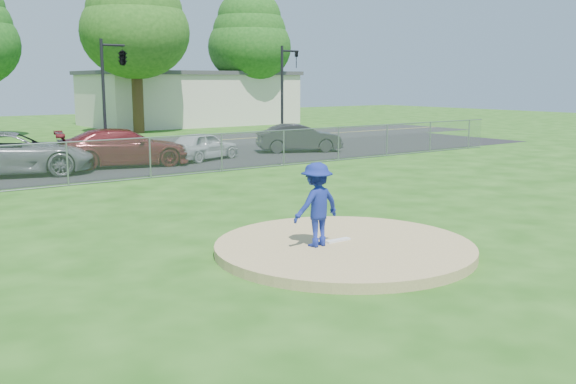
% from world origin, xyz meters
% --- Properties ---
extents(ground, '(120.00, 120.00, 0.00)m').
position_xyz_m(ground, '(0.00, 10.00, 0.00)').
color(ground, '#1B4B10').
rests_on(ground, ground).
extents(pitchers_mound, '(5.40, 5.40, 0.20)m').
position_xyz_m(pitchers_mound, '(0.00, 0.00, 0.10)').
color(pitchers_mound, tan).
rests_on(pitchers_mound, ground).
extents(pitching_rubber, '(0.60, 0.15, 0.04)m').
position_xyz_m(pitching_rubber, '(0.00, 0.20, 0.22)').
color(pitching_rubber, white).
rests_on(pitching_rubber, pitchers_mound).
extents(chain_link_fence, '(40.00, 0.06, 1.50)m').
position_xyz_m(chain_link_fence, '(0.00, 12.00, 0.75)').
color(chain_link_fence, gray).
rests_on(chain_link_fence, ground).
extents(parking_lot, '(50.00, 8.00, 0.01)m').
position_xyz_m(parking_lot, '(0.00, 16.50, 0.01)').
color(parking_lot, black).
rests_on(parking_lot, ground).
extents(street, '(60.00, 7.00, 0.01)m').
position_xyz_m(street, '(0.00, 24.00, 0.00)').
color(street, '#232326').
rests_on(street, ground).
extents(commercial_building, '(16.40, 9.40, 4.30)m').
position_xyz_m(commercial_building, '(16.00, 38.00, 2.16)').
color(commercial_building, beige).
rests_on(commercial_building, ground).
extents(tree_right, '(7.28, 7.28, 11.63)m').
position_xyz_m(tree_right, '(9.00, 32.00, 7.65)').
color(tree_right, '#3B2815').
rests_on(tree_right, ground).
extents(tree_far_right, '(6.72, 6.72, 10.74)m').
position_xyz_m(tree_far_right, '(20.00, 35.00, 7.06)').
color(tree_far_right, '#382314').
rests_on(tree_far_right, ground).
extents(traffic_signal_center, '(1.42, 2.48, 5.60)m').
position_xyz_m(traffic_signal_center, '(3.97, 22.00, 4.61)').
color(traffic_signal_center, black).
rests_on(traffic_signal_center, ground).
extents(traffic_signal_right, '(1.28, 0.20, 5.60)m').
position_xyz_m(traffic_signal_right, '(14.24, 22.00, 3.36)').
color(traffic_signal_right, black).
rests_on(traffic_signal_right, ground).
extents(pitcher, '(1.15, 0.71, 1.72)m').
position_xyz_m(pitcher, '(-0.60, 0.17, 1.06)').
color(pitcher, navy).
rests_on(pitcher, pitchers_mound).
extents(parked_car_gray, '(6.39, 4.15, 1.64)m').
position_xyz_m(parked_car_gray, '(-2.89, 15.81, 0.83)').
color(parked_car_gray, slate).
rests_on(parked_car_gray, parking_lot).
extents(parked_car_darkred, '(5.77, 3.41, 1.57)m').
position_xyz_m(parked_car_darkred, '(1.50, 15.79, 0.79)').
color(parked_car_darkred, '#5B1619').
rests_on(parked_car_darkred, parking_lot).
extents(parked_car_pearl, '(4.04, 2.70, 1.28)m').
position_xyz_m(parked_car_pearl, '(5.19, 15.78, 0.65)').
color(parked_car_pearl, silver).
rests_on(parked_car_pearl, parking_lot).
extents(parked_car_charcoal, '(4.45, 3.05, 1.39)m').
position_xyz_m(parked_car_charcoal, '(10.79, 15.99, 0.70)').
color(parked_car_charcoal, '#242426').
rests_on(parked_car_charcoal, parking_lot).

